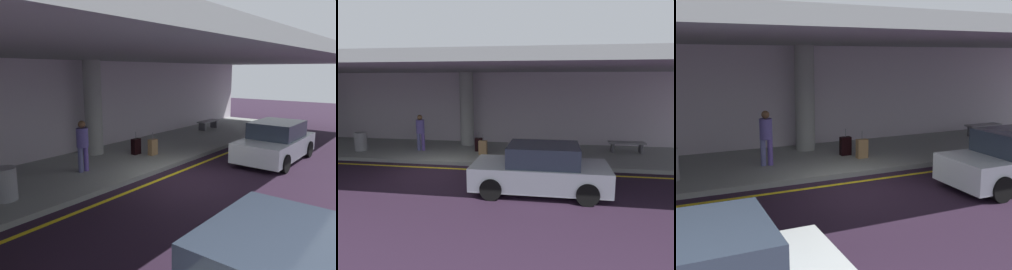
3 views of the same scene
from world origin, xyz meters
The scene contains 12 objects.
ground_plane centered at (0.00, 0.00, 0.00)m, with size 60.00×60.00×0.00m, color #281A2B.
sidewalk centered at (0.00, 3.10, 0.07)m, with size 26.00×4.20×0.15m, color gray.
lane_stripe_yellow centered at (0.00, 0.54, 0.00)m, with size 26.00×0.14×0.01m, color yellow.
support_column_center centered at (0.00, 4.35, 1.97)m, with size 0.69×0.69×3.65m, color gray.
ceiling_overhang centered at (0.00, 2.60, 3.95)m, with size 28.00×13.20×0.30m, color gray.
terminal_back_wall centered at (0.00, 5.35, 1.90)m, with size 26.00×0.30×3.80m, color #B9AFBB.
car_white centered at (3.97, -1.45, 0.71)m, with size 4.10×1.92×1.50m.
traveler_with_luggage centered at (-1.79, 2.75, 1.11)m, with size 0.38×0.38×1.68m.
suitcase_upright_primary centered at (1.27, 2.40, 0.46)m, with size 0.36×0.22×0.90m.
suitcase_upright_secondary centered at (0.94, 3.00, 0.46)m, with size 0.36×0.22×0.90m.
bench_metal centered at (7.65, 3.79, 0.50)m, with size 1.60×0.50×0.48m.
trash_bin_steel centered at (-4.57, 2.31, 0.57)m, with size 0.56×0.56×0.85m, color gray.
Camera 2 is at (4.30, -10.45, 3.40)m, focal length 32.55 mm.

